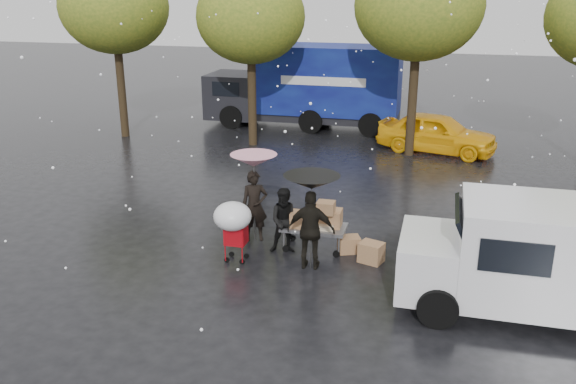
% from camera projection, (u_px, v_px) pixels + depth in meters
% --- Properties ---
extents(ground, '(90.00, 90.00, 0.00)m').
position_uv_depth(ground, '(267.00, 262.00, 13.79)').
color(ground, black).
rests_on(ground, ground).
extents(person_pink, '(0.75, 0.63, 1.74)m').
position_uv_depth(person_pink, '(255.00, 206.00, 14.71)').
color(person_pink, black).
rests_on(person_pink, ground).
extents(person_middle, '(0.88, 0.76, 1.56)m').
position_uv_depth(person_middle, '(286.00, 221.00, 14.05)').
color(person_middle, black).
rests_on(person_middle, ground).
extents(person_black, '(1.07, 0.50, 1.79)m').
position_uv_depth(person_black, '(311.00, 230.00, 13.22)').
color(person_black, black).
rests_on(person_black, ground).
extents(umbrella_pink, '(1.11, 1.11, 2.17)m').
position_uv_depth(umbrella_pink, '(254.00, 161.00, 14.34)').
color(umbrella_pink, '#4C4C4C').
rests_on(umbrella_pink, ground).
extents(umbrella_black, '(1.22, 1.22, 2.15)m').
position_uv_depth(umbrella_black, '(312.00, 182.00, 12.87)').
color(umbrella_black, '#4C4C4C').
rests_on(umbrella_black, ground).
extents(vendor_cart, '(1.52, 0.80, 1.27)m').
position_uv_depth(vendor_cart, '(317.00, 221.00, 14.19)').
color(vendor_cart, slate).
rests_on(vendor_cart, ground).
extents(shopping_cart, '(0.84, 0.84, 1.46)m').
position_uv_depth(shopping_cart, '(233.00, 219.00, 13.37)').
color(shopping_cart, '#B90A14').
rests_on(shopping_cart, ground).
extents(white_van, '(4.91, 2.18, 2.20)m').
position_uv_depth(white_van, '(543.00, 258.00, 11.28)').
color(white_van, white).
rests_on(white_van, ground).
extents(blue_truck, '(8.30, 2.60, 3.50)m').
position_uv_depth(blue_truck, '(309.00, 87.00, 26.10)').
color(blue_truck, '#0C0B5C').
rests_on(blue_truck, ground).
extents(box_ground_near, '(0.61, 0.55, 0.46)m').
position_uv_depth(box_ground_near, '(371.00, 252.00, 13.72)').
color(box_ground_near, brown).
rests_on(box_ground_near, ground).
extents(box_ground_far, '(0.59, 0.53, 0.38)m').
position_uv_depth(box_ground_far, '(349.00, 244.00, 14.24)').
color(box_ground_far, brown).
rests_on(box_ground_far, ground).
extents(yellow_taxi, '(4.61, 2.78, 1.47)m').
position_uv_depth(yellow_taxi, '(437.00, 133.00, 22.44)').
color(yellow_taxi, '#FFB50D').
rests_on(yellow_taxi, ground).
extents(tree_row, '(21.60, 4.40, 7.12)m').
position_uv_depth(tree_row, '(333.00, 11.00, 21.42)').
color(tree_row, black).
rests_on(tree_row, ground).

